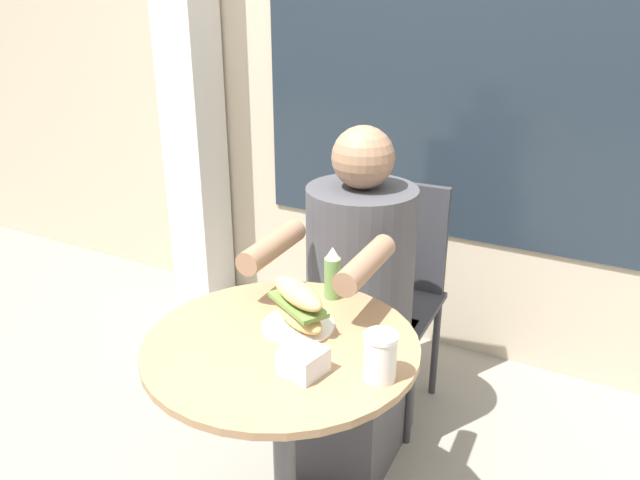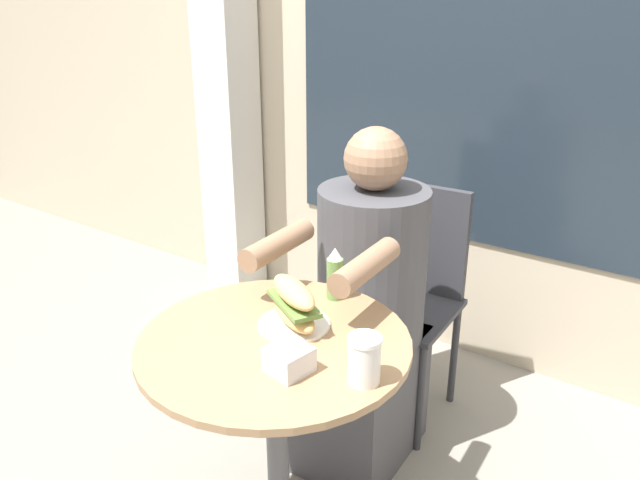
% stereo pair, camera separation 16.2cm
% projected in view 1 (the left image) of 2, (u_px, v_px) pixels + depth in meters
% --- Properties ---
extents(storefront_wall, '(8.00, 0.09, 2.80)m').
position_uv_depth(storefront_wall, '(467.00, 25.00, 2.42)').
color(storefront_wall, '#B7A88E').
rests_on(storefront_wall, ground_plane).
extents(lattice_pillar, '(0.23, 0.23, 2.40)m').
position_uv_depth(lattice_pillar, '(189.00, 65.00, 2.91)').
color(lattice_pillar, beige).
rests_on(lattice_pillar, ground_plane).
extents(cafe_table, '(0.69, 0.69, 0.73)m').
position_uv_depth(cafe_table, '(283.00, 407.00, 1.61)').
color(cafe_table, '#997551').
rests_on(cafe_table, ground_plane).
extents(diner_chair, '(0.40, 0.40, 0.87)m').
position_uv_depth(diner_chair, '(393.00, 276.00, 2.36)').
color(diner_chair, '#333338').
rests_on(diner_chair, ground_plane).
extents(seated_diner, '(0.38, 0.65, 1.15)m').
position_uv_depth(seated_diner, '(355.00, 323.00, 2.08)').
color(seated_diner, '#424247').
rests_on(seated_diner, ground_plane).
extents(sandwich_on_plate, '(0.21, 0.19, 0.12)m').
position_uv_depth(sandwich_on_plate, '(297.00, 307.00, 1.59)').
color(sandwich_on_plate, white).
rests_on(sandwich_on_plate, cafe_table).
extents(drink_cup, '(0.08, 0.08, 0.11)m').
position_uv_depth(drink_cup, '(380.00, 356.00, 1.37)').
color(drink_cup, silver).
rests_on(drink_cup, cafe_table).
extents(napkin_box, '(0.10, 0.10, 0.06)m').
position_uv_depth(napkin_box, '(303.00, 361.00, 1.41)').
color(napkin_box, silver).
rests_on(napkin_box, cafe_table).
extents(condiment_bottle, '(0.05, 0.05, 0.15)m').
position_uv_depth(condiment_bottle, '(334.00, 274.00, 1.73)').
color(condiment_bottle, '#66934C').
rests_on(condiment_bottle, cafe_table).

